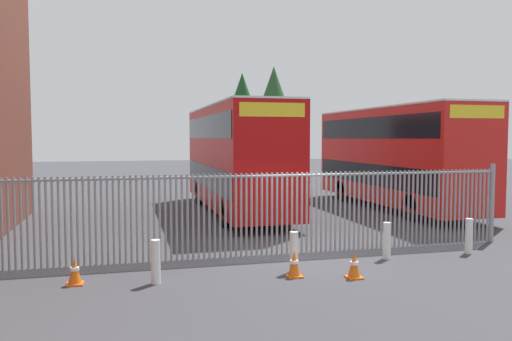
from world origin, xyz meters
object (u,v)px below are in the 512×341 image
Objects in this scene: bollard_center_front at (294,252)px; traffic_cone_by_gate at (294,264)px; bollard_near_left at (156,262)px; bollard_far_right at (469,236)px; traffic_cone_mid_forecourt at (75,271)px; double_decker_bus_near_gate at (394,154)px; double_decker_bus_behind_fence_left at (236,155)px; traffic_cone_near_kerb at (354,265)px; bollard_near_right at (387,241)px.

traffic_cone_by_gate is (-0.12, -0.40, -0.19)m from bollard_center_front.
bollard_near_left is at bearing 175.36° from traffic_cone_by_gate.
traffic_cone_mid_forecourt is at bearing -177.48° from bollard_far_right.
bollard_far_right is 10.05m from traffic_cone_mid_forecourt.
bollard_center_front is at bearing 2.69° from bollard_near_left.
double_decker_bus_near_gate is 11.38× the size of bollard_far_right.
double_decker_bus_behind_fence_left reaches higher than bollard_center_front.
bollard_center_front is 5.24m from bollard_far_right.
bollard_near_left reaches higher than traffic_cone_near_kerb.
bollard_near_left and bollard_center_front have the same top height.
double_decker_bus_near_gate is 7.03m from double_decker_bus_behind_fence_left.
double_decker_bus_behind_fence_left is 10.22m from bollard_far_right.
double_decker_bus_behind_fence_left is at bearing 85.77° from bollard_center_front.
double_decker_bus_near_gate reaches higher than bollard_near_left.
double_decker_bus_behind_fence_left is at bearing 59.46° from traffic_cone_mid_forecourt.
double_decker_bus_near_gate is 18.32× the size of traffic_cone_near_kerb.
bollard_near_right is 1.61× the size of traffic_cone_by_gate.
double_decker_bus_near_gate is at bearing 59.46° from bollard_near_right.
bollard_near_left is 4.36m from traffic_cone_near_kerb.
bollard_near_left and bollard_near_right have the same top height.
double_decker_bus_near_gate is 18.32× the size of traffic_cone_mid_forecourt.
traffic_cone_by_gate is 1.00× the size of traffic_cone_near_kerb.
bollard_far_right is (5.20, 0.64, 0.00)m from bollard_center_front.
traffic_cone_near_kerb is at bearing -18.97° from traffic_cone_by_gate.
bollard_center_front is 2.82m from bollard_near_right.
double_decker_bus_near_gate is at bearing 35.23° from traffic_cone_mid_forecourt.
bollard_near_left is 1.61× the size of traffic_cone_by_gate.
double_decker_bus_near_gate is 1.00× the size of double_decker_bus_behind_fence_left.
bollard_near_right is at bearing 42.23° from traffic_cone_near_kerb.
traffic_cone_by_gate is at bearing -7.15° from traffic_cone_mid_forecourt.
double_decker_bus_behind_fence_left reaches higher than traffic_cone_mid_forecourt.
traffic_cone_near_kerb is (1.26, -0.43, 0.00)m from traffic_cone_by_gate.
double_decker_bus_near_gate reaches higher than bollard_near_right.
double_decker_bus_behind_fence_left is 18.32× the size of traffic_cone_by_gate.
bollard_near_right is (2.74, 0.63, 0.00)m from bollard_center_front.
double_decker_bus_behind_fence_left is 9.83m from bollard_center_front.
double_decker_bus_behind_fence_left is at bearing 92.32° from traffic_cone_near_kerb.
double_decker_bus_behind_fence_left reaches higher than bollard_near_right.
bollard_near_right reaches higher than traffic_cone_near_kerb.
bollard_near_right is 1.61× the size of traffic_cone_mid_forecourt.
traffic_cone_by_gate and traffic_cone_near_kerb have the same top height.
bollard_far_right is at bearing 0.09° from bollard_near_right.
bollard_near_right is 2.18m from traffic_cone_near_kerb.
double_decker_bus_near_gate is 9.01m from bollard_far_right.
double_decker_bus_near_gate is 11.38× the size of bollard_center_front.
double_decker_bus_behind_fence_left is 11.38× the size of bollard_near_left.
bollard_near_left reaches higher than traffic_cone_by_gate.
double_decker_bus_near_gate reaches higher than traffic_cone_near_kerb.
double_decker_bus_behind_fence_left is 18.32× the size of traffic_cone_mid_forecourt.
bollard_near_left is 1.00× the size of bollard_near_right.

